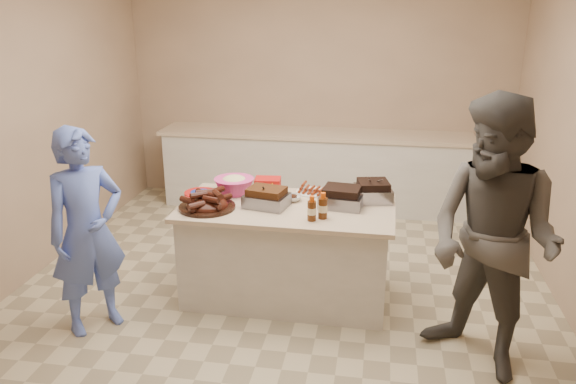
% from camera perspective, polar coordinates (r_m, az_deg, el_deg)
% --- Properties ---
extents(room, '(4.50, 5.00, 2.70)m').
position_cam_1_polar(room, '(4.80, -0.68, -10.35)').
color(room, tan).
rests_on(room, ground).
extents(back_counter, '(3.60, 0.64, 0.90)m').
position_cam_1_polar(back_counter, '(6.64, 2.67, 2.33)').
color(back_counter, beige).
rests_on(back_counter, ground).
extents(island, '(1.70, 0.91, 0.80)m').
position_cam_1_polar(island, '(4.78, -0.10, -10.47)').
color(island, beige).
rests_on(island, ground).
extents(rib_platter, '(0.46, 0.46, 0.18)m').
position_cam_1_polar(rib_platter, '(4.44, -8.20, -1.64)').
color(rib_platter, '#3D150C').
rests_on(rib_platter, island).
extents(pulled_pork_tray, '(0.37, 0.31, 0.10)m').
position_cam_1_polar(pulled_pork_tray, '(4.43, -2.17, -1.48)').
color(pulled_pork_tray, '#47230F').
rests_on(pulled_pork_tray, island).
extents(brisket_tray, '(0.36, 0.31, 0.10)m').
position_cam_1_polar(brisket_tray, '(4.46, 5.46, -1.44)').
color(brisket_tray, black).
rests_on(brisket_tray, island).
extents(roasting_pan, '(0.33, 0.33, 0.11)m').
position_cam_1_polar(roasting_pan, '(4.62, 8.59, -0.83)').
color(roasting_pan, gray).
rests_on(roasting_pan, island).
extents(coleslaw_bowl, '(0.34, 0.34, 0.23)m').
position_cam_1_polar(coleslaw_bowl, '(4.74, -5.45, -0.17)').
color(coleslaw_bowl, '#D63789').
rests_on(coleslaw_bowl, island).
extents(sausage_plate, '(0.32, 0.32, 0.04)m').
position_cam_1_polar(sausage_plate, '(4.74, 2.45, -0.09)').
color(sausage_plate, silver).
rests_on(sausage_plate, island).
extents(mac_cheese_dish, '(0.30, 0.22, 0.08)m').
position_cam_1_polar(mac_cheese_dish, '(4.68, 8.31, -0.53)').
color(mac_cheese_dish, yellow).
rests_on(mac_cheese_dish, island).
extents(bbq_bottle_a, '(0.06, 0.06, 0.19)m').
position_cam_1_polar(bbq_bottle_a, '(4.16, 2.41, -2.90)').
color(bbq_bottle_a, '#43200A').
rests_on(bbq_bottle_a, island).
extents(bbq_bottle_b, '(0.07, 0.07, 0.20)m').
position_cam_1_polar(bbq_bottle_b, '(4.20, 3.53, -2.68)').
color(bbq_bottle_b, '#43200A').
rests_on(bbq_bottle_b, island).
extents(mustard_bottle, '(0.05, 0.05, 0.13)m').
position_cam_1_polar(mustard_bottle, '(4.63, -1.59, -0.56)').
color(mustard_bottle, '#DAAA00').
rests_on(mustard_bottle, island).
extents(sauce_bowl, '(0.15, 0.05, 0.15)m').
position_cam_1_polar(sauce_bowl, '(4.56, 0.45, -0.89)').
color(sauce_bowl, silver).
rests_on(sauce_bowl, island).
extents(plate_stack_large, '(0.27, 0.27, 0.03)m').
position_cam_1_polar(plate_stack_large, '(4.73, -8.84, -0.37)').
color(plate_stack_large, '#AA1310').
rests_on(plate_stack_large, island).
extents(plate_stack_small, '(0.20, 0.20, 0.03)m').
position_cam_1_polar(plate_stack_small, '(4.65, -9.12, -0.72)').
color(plate_stack_small, '#AA1310').
rests_on(plate_stack_small, island).
extents(plastic_cup, '(0.10, 0.09, 0.10)m').
position_cam_1_polar(plastic_cup, '(4.86, -6.80, 0.26)').
color(plastic_cup, '#A16F1D').
rests_on(plastic_cup, island).
extents(basket_stack, '(0.23, 0.18, 0.11)m').
position_cam_1_polar(basket_stack, '(4.81, -2.06, 0.18)').
color(basket_stack, '#AA1310').
rests_on(basket_stack, island).
extents(guest_blue, '(1.54, 1.42, 0.37)m').
position_cam_1_polar(guest_blue, '(4.63, -18.67, -12.65)').
color(guest_blue, '#556FCF').
rests_on(guest_blue, ground).
extents(guest_gray, '(1.91, 1.96, 0.70)m').
position_cam_1_polar(guest_gray, '(4.19, 18.62, -16.27)').
color(guest_gray, '#524E49').
rests_on(guest_gray, ground).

